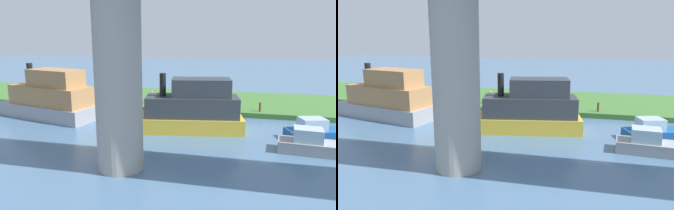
% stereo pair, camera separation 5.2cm
% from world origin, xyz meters
% --- Properties ---
extents(ground_plane, '(160.00, 160.00, 0.00)m').
position_xyz_m(ground_plane, '(0.00, 0.00, 0.00)').
color(ground_plane, '#4C7093').
extents(grassy_bank, '(80.00, 12.00, 0.50)m').
position_xyz_m(grassy_bank, '(0.00, -6.00, 0.25)').
color(grassy_bank, '#427533').
rests_on(grassy_bank, ground).
extents(bridge_pylon, '(2.72, 2.72, 10.93)m').
position_xyz_m(bridge_pylon, '(0.05, 14.14, 5.47)').
color(bridge_pylon, '#9E998E').
rests_on(bridge_pylon, ground).
extents(person_on_bank, '(0.39, 0.39, 1.39)m').
position_xyz_m(person_on_bank, '(2.92, -2.10, 1.20)').
color(person_on_bank, '#2D334C').
rests_on(person_on_bank, grassy_bank).
extents(mooring_post, '(0.20, 0.20, 0.89)m').
position_xyz_m(mooring_post, '(-8.43, -0.96, 0.95)').
color(mooring_post, brown).
rests_on(mooring_post, grassy_bank).
extents(motorboat_red, '(9.82, 4.72, 4.81)m').
position_xyz_m(motorboat_red, '(-2.56, 5.42, 1.78)').
color(motorboat_red, gold).
rests_on(motorboat_red, ground).
extents(motorboat_white, '(5.38, 3.19, 1.69)m').
position_xyz_m(motorboat_white, '(-12.54, 5.41, 0.60)').
color(motorboat_white, '#195199').
rests_on(motorboat_white, ground).
extents(pontoon_yellow, '(10.64, 5.66, 5.18)m').
position_xyz_m(pontoon_yellow, '(11.23, 4.35, 1.92)').
color(pontoon_yellow, '#99999E').
rests_on(pontoon_yellow, ground).
extents(skiff_small, '(5.30, 2.31, 1.71)m').
position_xyz_m(skiff_small, '(-11.78, 8.66, 0.61)').
color(skiff_small, '#99999E').
rests_on(skiff_small, ground).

